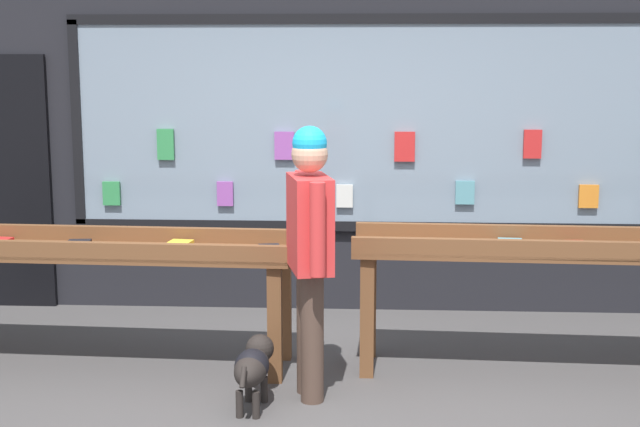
# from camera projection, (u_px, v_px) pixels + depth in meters

# --- Properties ---
(ground_plane) EXTENTS (40.00, 40.00, 0.00)m
(ground_plane) POSITION_uv_depth(u_px,v_px,m) (317.00, 416.00, 5.18)
(ground_plane) COLOR #474444
(shopfront_facade) EXTENTS (7.92, 0.29, 3.34)m
(shopfront_facade) POSITION_uv_depth(u_px,v_px,m) (332.00, 110.00, 7.26)
(shopfront_facade) COLOR black
(shopfront_facade) RESTS_ON ground_plane
(display_table_left) EXTENTS (2.91, 0.74, 0.90)m
(display_table_left) POSITION_uv_depth(u_px,v_px,m) (82.00, 258.00, 5.97)
(display_table_left) COLOR brown
(display_table_left) RESTS_ON ground_plane
(display_table_right) EXTENTS (2.91, 0.71, 0.94)m
(display_table_right) POSITION_uv_depth(u_px,v_px,m) (576.00, 260.00, 5.79)
(display_table_right) COLOR brown
(display_table_right) RESTS_ON ground_plane
(person_browsing) EXTENTS (0.32, 0.65, 1.67)m
(person_browsing) POSITION_uv_depth(u_px,v_px,m) (310.00, 242.00, 5.33)
(person_browsing) COLOR #4C382D
(person_browsing) RESTS_ON ground_plane
(small_dog) EXTENTS (0.22, 0.62, 0.38)m
(small_dog) POSITION_uv_depth(u_px,v_px,m) (253.00, 365.00, 5.27)
(small_dog) COLOR black
(small_dog) RESTS_ON ground_plane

